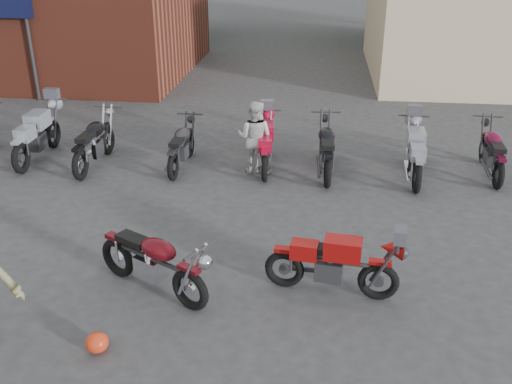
# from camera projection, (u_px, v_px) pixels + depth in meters

# --- Properties ---
(ground) EXTENTS (90.00, 90.00, 0.00)m
(ground) POSITION_uv_depth(u_px,v_px,m) (179.00, 315.00, 7.63)
(ground) COLOR #353537
(brick_building) EXTENTS (12.00, 8.00, 4.00)m
(brick_building) POSITION_uv_depth(u_px,v_px,m) (21.00, 13.00, 20.35)
(brick_building) COLOR maroon
(brick_building) RESTS_ON ground
(vintage_motorcycle) EXTENTS (2.01, 1.50, 1.13)m
(vintage_motorcycle) POSITION_uv_depth(u_px,v_px,m) (153.00, 258.00, 7.86)
(vintage_motorcycle) COLOR #580B12
(vintage_motorcycle) RESTS_ON ground
(sportbike) EXTENTS (1.88, 0.83, 1.05)m
(sportbike) POSITION_uv_depth(u_px,v_px,m) (334.00, 261.00, 7.87)
(sportbike) COLOR #9C0D0D
(sportbike) RESTS_ON ground
(helmet) EXTENTS (0.30, 0.30, 0.26)m
(helmet) POSITION_uv_depth(u_px,v_px,m) (97.00, 342.00, 6.91)
(helmet) COLOR red
(helmet) RESTS_ON ground
(person_light) EXTENTS (0.85, 0.71, 1.55)m
(person_light) POSITION_uv_depth(u_px,v_px,m) (255.00, 137.00, 11.81)
(person_light) COLOR beige
(person_light) RESTS_ON ground
(row_bike_1) EXTENTS (0.74, 2.17, 1.25)m
(row_bike_1) POSITION_uv_depth(u_px,v_px,m) (37.00, 132.00, 12.56)
(row_bike_1) COLOR #979BA5
(row_bike_1) RESTS_ON ground
(row_bike_2) EXTENTS (0.73, 2.08, 1.20)m
(row_bike_2) POSITION_uv_depth(u_px,v_px,m) (94.00, 139.00, 12.22)
(row_bike_2) COLOR black
(row_bike_2) RESTS_ON ground
(row_bike_3) EXTENTS (0.66, 1.86, 1.07)m
(row_bike_3) POSITION_uv_depth(u_px,v_px,m) (181.00, 144.00, 12.15)
(row_bike_3) COLOR #272729
(row_bike_3) RESTS_ON ground
(row_bike_4) EXTENTS (0.79, 2.02, 1.15)m
(row_bike_4) POSITION_uv_depth(u_px,v_px,m) (266.00, 142.00, 12.13)
(row_bike_4) COLOR #B80F31
(row_bike_4) RESTS_ON ground
(row_bike_5) EXTENTS (0.76, 2.07, 1.18)m
(row_bike_5) POSITION_uv_depth(u_px,v_px,m) (327.00, 146.00, 11.87)
(row_bike_5) COLOR black
(row_bike_5) RESTS_ON ground
(row_bike_6) EXTENTS (0.78, 2.07, 1.18)m
(row_bike_6) POSITION_uv_depth(u_px,v_px,m) (415.00, 151.00, 11.62)
(row_bike_6) COLOR #8F909C
(row_bike_6) RESTS_ON ground
(row_bike_7) EXTENTS (0.75, 1.98, 1.13)m
(row_bike_7) POSITION_uv_depth(u_px,v_px,m) (493.00, 149.00, 11.77)
(row_bike_7) COLOR #590B28
(row_bike_7) RESTS_ON ground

